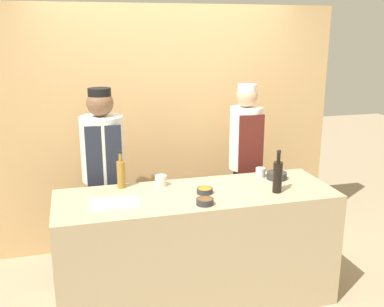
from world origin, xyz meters
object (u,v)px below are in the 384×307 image
at_px(bottle_soy, 278,176).
at_px(cup_steel, 260,172).
at_px(cup_cream, 161,181).
at_px(sauce_bowl_yellow, 277,175).
at_px(sauce_bowl_brown, 205,201).
at_px(chef_right, 245,163).
at_px(sauce_bowl_orange, 205,190).
at_px(cutting_board, 115,203).
at_px(chef_left, 104,176).
at_px(bottle_vinegar, 121,173).

height_order(bottle_soy, cup_steel, bottle_soy).
bearing_deg(cup_cream, sauce_bowl_yellow, -4.89).
relative_size(sauce_bowl_brown, chef_right, 0.08).
relative_size(sauce_bowl_yellow, sauce_bowl_orange, 1.35).
bearing_deg(cutting_board, sauce_bowl_orange, 4.58).
relative_size(sauce_bowl_brown, chef_left, 0.08).
relative_size(cutting_board, bottle_vinegar, 1.18).
xyz_separation_m(bottle_vinegar, chef_left, (-0.11, 0.39, -0.14)).
bearing_deg(sauce_bowl_brown, cup_cream, 115.46).
distance_m(sauce_bowl_orange, cup_steel, 0.64).
relative_size(bottle_vinegar, cup_cream, 3.23).
distance_m(sauce_bowl_brown, bottle_vinegar, 0.76).
height_order(bottle_vinegar, cup_steel, bottle_vinegar).
height_order(cup_cream, chef_left, chef_left).
relative_size(bottle_soy, chef_left, 0.20).
bearing_deg(bottle_vinegar, cup_cream, -7.41).
bearing_deg(bottle_vinegar, sauce_bowl_orange, -26.07).
bearing_deg(sauce_bowl_yellow, chef_left, 159.87).
bearing_deg(sauce_bowl_yellow, cup_cream, 175.11).
height_order(sauce_bowl_yellow, cup_cream, cup_cream).
relative_size(sauce_bowl_brown, sauce_bowl_orange, 1.01).
relative_size(sauce_bowl_yellow, bottle_soy, 0.50).
xyz_separation_m(cup_steel, chef_left, (-1.30, 0.43, -0.06)).
height_order(sauce_bowl_orange, chef_right, chef_right).
relative_size(cutting_board, cup_cream, 3.79).
bearing_deg(cup_steel, sauce_bowl_brown, -142.94).
relative_size(sauce_bowl_yellow, cup_steel, 2.07).
height_order(sauce_bowl_yellow, sauce_bowl_orange, sauce_bowl_yellow).
distance_m(sauce_bowl_brown, bottle_soy, 0.64).
relative_size(sauce_bowl_orange, cutting_board, 0.35).
relative_size(sauce_bowl_yellow, chef_right, 0.10).
bearing_deg(bottle_vinegar, bottle_soy, -19.96).
distance_m(sauce_bowl_yellow, chef_right, 0.53).
xyz_separation_m(sauce_bowl_yellow, bottle_soy, (-0.14, -0.30, 0.10)).
relative_size(sauce_bowl_orange, chef_left, 0.07).
bearing_deg(chef_right, cup_cream, -154.34).
xyz_separation_m(cup_steel, cup_cream, (-0.87, -0.00, 0.00)).
distance_m(sauce_bowl_yellow, bottle_soy, 0.34).
distance_m(sauce_bowl_brown, chef_right, 1.14).
relative_size(sauce_bowl_brown, sauce_bowl_yellow, 0.75).
height_order(sauce_bowl_brown, bottle_vinegar, bottle_vinegar).
relative_size(bottle_soy, cup_cream, 3.60).
bearing_deg(cup_cream, cutting_board, -142.03).
distance_m(cup_cream, chef_left, 0.61).
height_order(sauce_bowl_yellow, chef_right, chef_right).
height_order(bottle_vinegar, cup_cream, bottle_vinegar).
relative_size(sauce_bowl_brown, cutting_board, 0.36).
height_order(bottle_soy, cup_cream, bottle_soy).
xyz_separation_m(sauce_bowl_brown, sauce_bowl_orange, (0.07, 0.23, -0.00)).
distance_m(sauce_bowl_yellow, cup_steel, 0.14).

